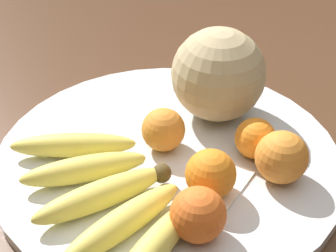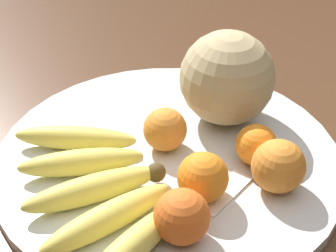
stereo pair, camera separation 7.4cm
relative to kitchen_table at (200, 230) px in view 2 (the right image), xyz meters
The scene contains 10 objects.
kitchen_table is the anchor object (origin of this frame).
fruit_bowl 0.11m from the kitchen_table, 144.55° to the right, with size 0.48×0.48×0.02m.
melon 0.22m from the kitchen_table, 158.09° to the left, with size 0.14×0.14×0.14m.
banana_bunch 0.18m from the kitchen_table, 80.16° to the right, with size 0.32×0.23×0.04m.
orange_front_left 0.15m from the kitchen_table, 111.51° to the left, with size 0.06×0.06×0.06m.
orange_front_right 0.16m from the kitchen_table, 22.67° to the right, with size 0.07×0.07×0.07m.
orange_mid_center 0.15m from the kitchen_table, 150.99° to the right, with size 0.06×0.06×0.06m.
orange_back_left 0.16m from the kitchen_table, 75.65° to the left, with size 0.07×0.07×0.07m.
orange_back_right 0.13m from the kitchen_table, 10.20° to the right, with size 0.06×0.06×0.06m.
produce_tag 0.10m from the kitchen_table, 38.96° to the left, with size 0.08×0.08×0.00m.
Camera 2 is at (0.54, -0.10, 1.23)m, focal length 60.00 mm.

